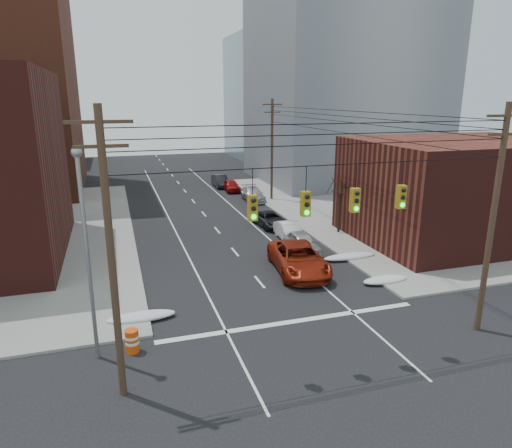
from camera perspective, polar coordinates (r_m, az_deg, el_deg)
ground at (r=19.17m, az=12.28°, el=-20.54°), size 160.00×160.00×0.00m
sidewalk_ne at (r=54.58m, az=23.21°, el=2.60°), size 40.00×40.00×0.15m
building_office at (r=64.71m, az=10.80°, el=16.53°), size 22.00×20.00×25.00m
building_glass at (r=89.24m, az=3.83°, el=15.48°), size 20.00×18.00×22.00m
building_storefront at (r=39.89m, az=24.02°, el=3.88°), size 16.00×12.00×8.00m
utility_pole_left at (r=17.12m, az=-17.68°, el=-3.58°), size 2.20×0.28×11.00m
utility_pole_right at (r=23.89m, az=27.50°, el=0.73°), size 2.20×0.28×11.00m
utility_pole_far at (r=50.38m, az=2.01°, el=9.46°), size 2.20×0.28×11.00m
traffic_signals at (r=18.63m, az=9.34°, el=2.92°), size 17.00×0.42×2.02m
street_light at (r=20.10m, az=-20.52°, el=-1.75°), size 0.44×0.44×9.32m
bare_tree at (r=38.71m, az=10.38°, el=2.12°), size 2.09×2.20×4.93m
snow_nw at (r=24.82m, az=-14.11°, el=-11.16°), size 3.50×1.08×0.42m
snow_ne at (r=29.67m, az=15.82°, el=-6.74°), size 3.00×1.08×0.42m
snow_east_far at (r=33.24m, az=11.63°, el=-4.01°), size 4.00×1.08×0.42m
red_pickup at (r=30.21m, az=5.32°, el=-4.33°), size 3.80×6.92×1.84m
parked_car_a at (r=34.14m, az=5.78°, el=-2.29°), size 1.75×4.35×1.48m
parked_car_b at (r=36.78m, az=4.24°, el=-0.97°), size 1.76×4.45×1.44m
parked_car_c at (r=40.68m, az=1.76°, el=0.59°), size 2.44×4.77×1.29m
parked_car_d at (r=50.75m, az=-0.38°, el=3.74°), size 2.46×5.22×1.47m
parked_car_e at (r=56.03m, az=-3.11°, el=4.82°), size 1.84×4.20×1.41m
parked_car_f at (r=58.99m, az=-4.48°, el=5.39°), size 1.67×4.63×1.52m
lot_car_a at (r=35.40m, az=-26.99°, el=-3.14°), size 4.30×1.66×1.40m
lot_car_b at (r=42.27m, az=-27.45°, el=-0.22°), size 6.08×3.76×1.57m
construction_barrel at (r=22.01m, az=-15.23°, el=-13.89°), size 0.74×0.74×1.09m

